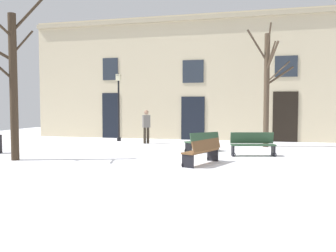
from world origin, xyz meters
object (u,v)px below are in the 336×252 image
(person_strolling, at_px, (146,125))
(bench_near_center_tree, at_px, (202,151))
(bench_by_litter_bin, at_px, (253,144))
(streetlamp, at_px, (119,100))
(tree_left_of_center, at_px, (267,85))
(tree_center, at_px, (12,80))
(bench_back_to_back_left, at_px, (202,142))

(person_strolling, bearing_deg, bench_near_center_tree, 88.82)
(bench_near_center_tree, height_order, bench_by_litter_bin, bench_by_litter_bin)
(streetlamp, bearing_deg, tree_left_of_center, -7.33)
(streetlamp, xyz_separation_m, bench_by_litter_bin, (7.30, -4.22, -1.86))
(bench_near_center_tree, relative_size, person_strolling, 1.06)
(bench_by_litter_bin, xyz_separation_m, person_strolling, (-5.42, 3.37, 0.51))
(tree_left_of_center, bearing_deg, bench_by_litter_bin, -101.62)
(tree_center, height_order, person_strolling, tree_center)
(tree_left_of_center, height_order, bench_by_litter_bin, tree_left_of_center)
(tree_center, bearing_deg, bench_by_litter_bin, 20.24)
(tree_left_of_center, height_order, person_strolling, tree_left_of_center)
(streetlamp, xyz_separation_m, person_strolling, (1.88, -0.85, -1.35))
(tree_center, bearing_deg, bench_near_center_tree, 5.81)
(bench_back_to_back_left, bearing_deg, tree_center, -15.21)
(bench_back_to_back_left, xyz_separation_m, bench_near_center_tree, (0.44, -3.18, 0.01))
(bench_back_to_back_left, distance_m, person_strolling, 4.26)
(bench_back_to_back_left, height_order, person_strolling, person_strolling)
(streetlamp, relative_size, person_strolling, 2.16)
(tree_left_of_center, xyz_separation_m, streetlamp, (-7.95, 1.02, -0.62))
(tree_left_of_center, bearing_deg, streetlamp, 172.67)
(bench_back_to_back_left, xyz_separation_m, person_strolling, (-3.32, 2.62, 0.55))
(streetlamp, relative_size, bench_by_litter_bin, 2.12)
(tree_center, height_order, tree_left_of_center, tree_center)
(tree_left_of_center, height_order, bench_near_center_tree, tree_left_of_center)
(bench_by_litter_bin, bearing_deg, bench_near_center_tree, -137.43)
(tree_left_of_center, relative_size, bench_back_to_back_left, 3.96)
(tree_center, height_order, bench_near_center_tree, tree_center)
(tree_center, bearing_deg, streetlamp, 80.92)
(tree_left_of_center, distance_m, person_strolling, 6.39)
(streetlamp, height_order, bench_by_litter_bin, streetlamp)
(tree_left_of_center, distance_m, bench_back_to_back_left, 4.46)
(tree_center, height_order, streetlamp, tree_center)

